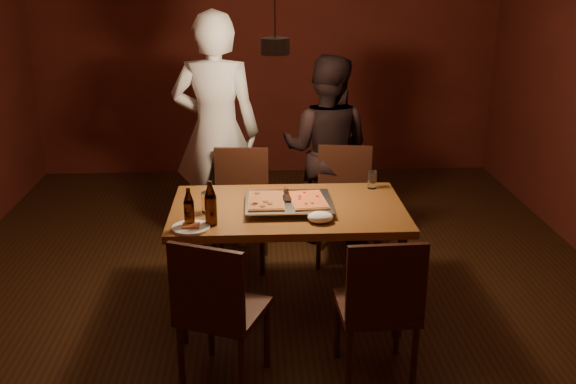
{
  "coord_description": "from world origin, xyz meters",
  "views": [
    {
      "loc": [
        -0.12,
        -4.01,
        2.22
      ],
      "look_at": [
        0.07,
        -0.15,
        0.85
      ],
      "focal_mm": 40.0,
      "sensor_mm": 36.0,
      "label": 1
    }
  ],
  "objects_px": {
    "chair_far_left": "(241,196)",
    "diner_white": "(216,132)",
    "pendant_lamp": "(275,44)",
    "pizza_tray": "(288,204)",
    "beer_bottle_a": "(189,208)",
    "beer_bottle_b": "(211,203)",
    "diner_dark": "(326,150)",
    "chair_near_left": "(216,301)",
    "chair_near_right": "(381,298)",
    "dining_table": "(288,217)",
    "chair_far_right": "(344,193)",
    "plate_slice": "(191,227)"
  },
  "relations": [
    {
      "from": "chair_far_left",
      "to": "diner_white",
      "type": "height_order",
      "value": "diner_white"
    },
    {
      "from": "chair_far_left",
      "to": "pendant_lamp",
      "type": "distance_m",
      "value": 1.41
    },
    {
      "from": "pizza_tray",
      "to": "beer_bottle_a",
      "type": "distance_m",
      "value": 0.67
    },
    {
      "from": "pendant_lamp",
      "to": "beer_bottle_b",
      "type": "bearing_deg",
      "value": -132.81
    },
    {
      "from": "diner_white",
      "to": "diner_dark",
      "type": "xyz_separation_m",
      "value": [
        0.89,
        0.05,
        -0.18
      ]
    },
    {
      "from": "chair_near_left",
      "to": "chair_near_right",
      "type": "height_order",
      "value": "same"
    },
    {
      "from": "chair_far_left",
      "to": "beer_bottle_a",
      "type": "relative_size",
      "value": 2.02
    },
    {
      "from": "dining_table",
      "to": "chair_near_right",
      "type": "xyz_separation_m",
      "value": [
        0.46,
        -0.84,
        -0.14
      ]
    },
    {
      "from": "pizza_tray",
      "to": "beer_bottle_a",
      "type": "xyz_separation_m",
      "value": [
        -0.6,
        -0.28,
        0.1
      ]
    },
    {
      "from": "chair_near_left",
      "to": "diner_white",
      "type": "height_order",
      "value": "diner_white"
    },
    {
      "from": "chair_near_right",
      "to": "beer_bottle_a",
      "type": "relative_size",
      "value": 2.02
    },
    {
      "from": "chair_far_right",
      "to": "diner_dark",
      "type": "distance_m",
      "value": 0.47
    },
    {
      "from": "beer_bottle_a",
      "to": "chair_far_right",
      "type": "bearing_deg",
      "value": 46.47
    },
    {
      "from": "beer_bottle_a",
      "to": "pizza_tray",
      "type": "bearing_deg",
      "value": 25.21
    },
    {
      "from": "pizza_tray",
      "to": "pendant_lamp",
      "type": "height_order",
      "value": "pendant_lamp"
    },
    {
      "from": "chair_far_left",
      "to": "chair_near_left",
      "type": "distance_m",
      "value": 1.64
    },
    {
      "from": "diner_dark",
      "to": "chair_far_left",
      "type": "bearing_deg",
      "value": 49.35
    },
    {
      "from": "pizza_tray",
      "to": "chair_far_right",
      "type": "bearing_deg",
      "value": 62.84
    },
    {
      "from": "chair_near_left",
      "to": "dining_table",
      "type": "bearing_deg",
      "value": 85.68
    },
    {
      "from": "diner_white",
      "to": "plate_slice",
      "type": "bearing_deg",
      "value": 92.47
    },
    {
      "from": "diner_white",
      "to": "diner_dark",
      "type": "distance_m",
      "value": 0.91
    },
    {
      "from": "chair_far_right",
      "to": "chair_near_left",
      "type": "bearing_deg",
      "value": 69.91
    },
    {
      "from": "pizza_tray",
      "to": "diner_white",
      "type": "distance_m",
      "value": 1.31
    },
    {
      "from": "diner_white",
      "to": "pendant_lamp",
      "type": "distance_m",
      "value": 1.37
    },
    {
      "from": "chair_far_left",
      "to": "chair_far_right",
      "type": "bearing_deg",
      "value": -173.23
    },
    {
      "from": "beer_bottle_b",
      "to": "pendant_lamp",
      "type": "distance_m",
      "value": 1.05
    },
    {
      "from": "chair_near_right",
      "to": "diner_white",
      "type": "xyz_separation_m",
      "value": [
        -0.97,
        2.0,
        0.42
      ]
    },
    {
      "from": "chair_near_left",
      "to": "pendant_lamp",
      "type": "bearing_deg",
      "value": 92.91
    },
    {
      "from": "pizza_tray",
      "to": "pendant_lamp",
      "type": "relative_size",
      "value": 0.5
    },
    {
      "from": "chair_far_right",
      "to": "diner_white",
      "type": "bearing_deg",
      "value": -9.96
    },
    {
      "from": "dining_table",
      "to": "diner_dark",
      "type": "bearing_deg",
      "value": 72.8
    },
    {
      "from": "diner_dark",
      "to": "beer_bottle_a",
      "type": "bearing_deg",
      "value": 76.23
    },
    {
      "from": "pizza_tray",
      "to": "chair_near_right",
      "type": "bearing_deg",
      "value": -58.88
    },
    {
      "from": "chair_near_left",
      "to": "plate_slice",
      "type": "distance_m",
      "value": 0.56
    },
    {
      "from": "beer_bottle_b",
      "to": "plate_slice",
      "type": "relative_size",
      "value": 1.22
    },
    {
      "from": "chair_far_left",
      "to": "plate_slice",
      "type": "height_order",
      "value": "chair_far_left"
    },
    {
      "from": "chair_far_left",
      "to": "pizza_tray",
      "type": "distance_m",
      "value": 0.92
    },
    {
      "from": "chair_far_right",
      "to": "beer_bottle_a",
      "type": "bearing_deg",
      "value": 54.88
    },
    {
      "from": "chair_far_right",
      "to": "plate_slice",
      "type": "distance_m",
      "value": 1.6
    },
    {
      "from": "chair_far_right",
      "to": "diner_dark",
      "type": "height_order",
      "value": "diner_dark"
    },
    {
      "from": "pizza_tray",
      "to": "beer_bottle_a",
      "type": "height_order",
      "value": "beer_bottle_a"
    },
    {
      "from": "dining_table",
      "to": "chair_far_right",
      "type": "bearing_deg",
      "value": 59.99
    },
    {
      "from": "beer_bottle_a",
      "to": "diner_white",
      "type": "bearing_deg",
      "value": 86.8
    },
    {
      "from": "dining_table",
      "to": "beer_bottle_a",
      "type": "height_order",
      "value": "beer_bottle_a"
    },
    {
      "from": "plate_slice",
      "to": "diner_white",
      "type": "distance_m",
      "value": 1.52
    },
    {
      "from": "chair_near_left",
      "to": "beer_bottle_a",
      "type": "height_order",
      "value": "beer_bottle_a"
    },
    {
      "from": "beer_bottle_b",
      "to": "plate_slice",
      "type": "height_order",
      "value": "beer_bottle_b"
    },
    {
      "from": "dining_table",
      "to": "diner_dark",
      "type": "relative_size",
      "value": 0.96
    },
    {
      "from": "beer_bottle_b",
      "to": "diner_dark",
      "type": "relative_size",
      "value": 0.18
    },
    {
      "from": "dining_table",
      "to": "pendant_lamp",
      "type": "xyz_separation_m",
      "value": [
        -0.07,
        0.15,
        1.08
      ]
    }
  ]
}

